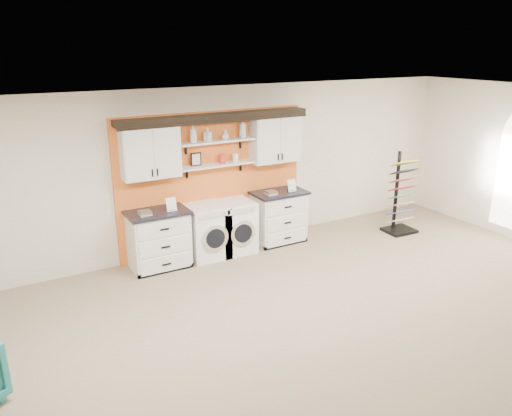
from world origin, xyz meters
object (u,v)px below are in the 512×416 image
dryer (234,226)px  sample_rack (400,206)px  base_cabinet_left (159,239)px  washer (207,231)px  base_cabinet_right (278,216)px

dryer → sample_rack: size_ratio=0.58×
sample_rack → dryer: bearing=169.7°
base_cabinet_left → washer: (0.84, -0.00, -0.02)m
base_cabinet_left → sample_rack: sample_rack is taller
sample_rack → washer: bearing=171.4°
washer → sample_rack: size_ratio=0.59×
base_cabinet_left → dryer: (1.35, -0.00, -0.03)m
base_cabinet_left → base_cabinet_right: (2.26, 0.00, -0.00)m
base_cabinet_right → dryer: 0.91m
dryer → sample_rack: (3.19, -0.74, 0.05)m
base_cabinet_right → washer: (-1.42, -0.00, -0.01)m
base_cabinet_left → dryer: bearing=-0.1°
washer → sample_rack: bearing=-11.2°
base_cabinet_right → sample_rack: (2.28, -0.74, 0.03)m
base_cabinet_left → sample_rack: (4.54, -0.74, 0.03)m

